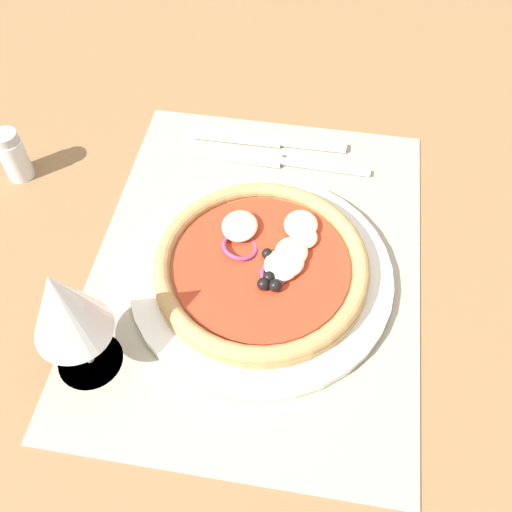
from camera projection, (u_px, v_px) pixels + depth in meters
ground_plane at (257, 271)px, 65.31cm from camera, size 190.00×140.00×2.40cm
placemat at (257, 264)px, 64.17cm from camera, size 46.37×35.53×0.40cm
plate at (261, 274)px, 62.51cm from camera, size 28.19×28.19×1.05cm
pizza at (262, 265)px, 61.25cm from camera, size 22.82×22.82×2.66cm
fork at (290, 162)px, 72.86cm from camera, size 2.35×18.04×0.44cm
knife at (267, 140)px, 75.20cm from camera, size 2.09×20.01×0.62cm
wine_glass at (64, 309)px, 49.41cm from camera, size 7.20×7.20×14.90cm
pepper_shaker at (13, 156)px, 69.81cm from camera, size 3.20×3.20×6.70cm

